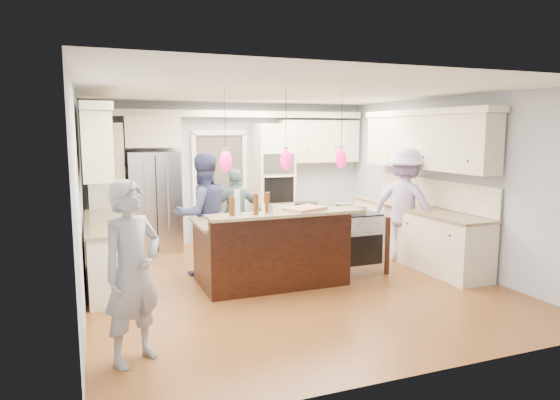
# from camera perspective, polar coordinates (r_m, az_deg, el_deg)

# --- Properties ---
(ground_plane) EXTENTS (6.00, 6.00, 0.00)m
(ground_plane) POSITION_cam_1_polar(r_m,az_deg,el_deg) (7.33, 1.00, -9.30)
(ground_plane) COLOR brown
(ground_plane) RESTS_ON ground
(room_shell) EXTENTS (5.54, 6.04, 2.72)m
(room_shell) POSITION_cam_1_polar(r_m,az_deg,el_deg) (7.00, 1.04, 5.05)
(room_shell) COLOR #B2BCC6
(room_shell) RESTS_ON ground
(refrigerator) EXTENTS (0.90, 0.70, 1.80)m
(refrigerator) POSITION_cam_1_polar(r_m,az_deg,el_deg) (9.27, -14.18, -0.17)
(refrigerator) COLOR #B7B7BC
(refrigerator) RESTS_ON ground
(oven_column) EXTENTS (0.72, 0.69, 2.30)m
(oven_column) POSITION_cam_1_polar(r_m,az_deg,el_deg) (9.81, -0.79, 1.98)
(oven_column) COLOR beige
(oven_column) RESTS_ON ground
(back_upper_cabinets) EXTENTS (5.30, 0.61, 2.54)m
(back_upper_cabinets) POSITION_cam_1_polar(r_m,az_deg,el_deg) (9.44, -9.57, 4.80)
(back_upper_cabinets) COLOR beige
(back_upper_cabinets) RESTS_ON ground
(right_counter_run) EXTENTS (0.64, 3.10, 2.51)m
(right_counter_run) POSITION_cam_1_polar(r_m,az_deg,el_deg) (8.55, 15.61, 0.15)
(right_counter_run) COLOR beige
(right_counter_run) RESTS_ON ground
(left_cabinets) EXTENTS (0.64, 2.30, 2.51)m
(left_cabinets) POSITION_cam_1_polar(r_m,az_deg,el_deg) (7.37, -19.37, -1.22)
(left_cabinets) COLOR beige
(left_cabinets) RESTS_ON ground
(kitchen_island) EXTENTS (2.10, 1.46, 1.12)m
(kitchen_island) POSITION_cam_1_polar(r_m,az_deg,el_deg) (7.18, -1.03, -5.64)
(kitchen_island) COLOR black
(kitchen_island) RESTS_ON ground
(island_range) EXTENTS (0.82, 0.71, 0.92)m
(island_range) POSITION_cam_1_polar(r_m,az_deg,el_deg) (7.83, 8.52, -4.80)
(island_range) COLOR #B7B7BC
(island_range) RESTS_ON ground
(pendant_lights) EXTENTS (1.75, 0.15, 1.03)m
(pendant_lights) POSITION_cam_1_polar(r_m,az_deg,el_deg) (6.44, 0.68, 4.67)
(pendant_lights) COLOR black
(pendant_lights) RESTS_ON ground
(person_bar_end) EXTENTS (0.76, 0.70, 1.74)m
(person_bar_end) POSITION_cam_1_polar(r_m,az_deg,el_deg) (4.87, -16.52, -7.95)
(person_bar_end) COLOR gray
(person_bar_end) RESTS_ON ground
(person_far_left) EXTENTS (1.01, 0.85, 1.84)m
(person_far_left) POSITION_cam_1_polar(r_m,az_deg,el_deg) (7.61, -8.78, -1.62)
(person_far_left) COLOR navy
(person_far_left) RESTS_ON ground
(person_far_right) EXTENTS (0.93, 0.45, 1.53)m
(person_far_right) POSITION_cam_1_polar(r_m,az_deg,el_deg) (8.52, -5.00, -1.56)
(person_far_right) COLOR slate
(person_far_right) RESTS_ON ground
(person_range_side) EXTENTS (1.22, 1.41, 1.89)m
(person_range_side) POSITION_cam_1_polar(r_m,az_deg,el_deg) (8.52, 14.16, -0.56)
(person_range_side) COLOR #A595C9
(person_range_side) RESTS_ON ground
(floor_rug) EXTENTS (0.67, 0.90, 0.01)m
(floor_rug) POSITION_cam_1_polar(r_m,az_deg,el_deg) (8.06, 18.82, -8.09)
(floor_rug) COLOR #998353
(floor_rug) RESTS_ON ground
(water_bottle) EXTENTS (0.08, 0.08, 0.32)m
(water_bottle) POSITION_cam_1_polar(r_m,az_deg,el_deg) (6.24, -4.90, -0.29)
(water_bottle) COLOR silver
(water_bottle) RESTS_ON kitchen_island
(beer_bottle_a) EXTENTS (0.08, 0.08, 0.27)m
(beer_bottle_a) POSITION_cam_1_polar(r_m,az_deg,el_deg) (6.28, -2.79, -0.49)
(beer_bottle_a) COLOR #48250C
(beer_bottle_a) RESTS_ON kitchen_island
(beer_bottle_b) EXTENTS (0.08, 0.08, 0.24)m
(beer_bottle_b) POSITION_cam_1_polar(r_m,az_deg,el_deg) (6.21, -5.56, -0.74)
(beer_bottle_b) COLOR #48250C
(beer_bottle_b) RESTS_ON kitchen_island
(beer_bottle_c) EXTENTS (0.09, 0.09, 0.26)m
(beer_bottle_c) POSITION_cam_1_polar(r_m,az_deg,el_deg) (6.46, -1.45, -0.26)
(beer_bottle_c) COLOR #48250C
(beer_bottle_c) RESTS_ON kitchen_island
(drink_can) EXTENTS (0.07, 0.07, 0.12)m
(drink_can) POSITION_cam_1_polar(r_m,az_deg,el_deg) (6.41, -1.08, -0.98)
(drink_can) COLOR #B7B7BC
(drink_can) RESTS_ON kitchen_island
(cutting_board) EXTENTS (0.61, 0.53, 0.04)m
(cutting_board) POSITION_cam_1_polar(r_m,az_deg,el_deg) (6.66, 2.86, -0.98)
(cutting_board) COLOR tan
(cutting_board) RESTS_ON kitchen_island
(pot_large) EXTENTS (0.24, 0.24, 0.14)m
(pot_large) POSITION_cam_1_polar(r_m,az_deg,el_deg) (7.73, 7.23, -0.90)
(pot_large) COLOR #B7B7BC
(pot_large) RESTS_ON island_range
(pot_small) EXTENTS (0.22, 0.22, 0.11)m
(pot_small) POSITION_cam_1_polar(r_m,az_deg,el_deg) (7.73, 9.08, -1.07)
(pot_small) COLOR #B7B7BC
(pot_small) RESTS_ON island_range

